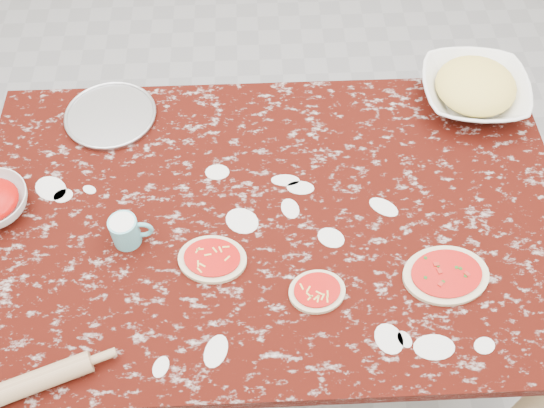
{
  "coord_description": "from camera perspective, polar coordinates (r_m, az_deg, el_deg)",
  "views": [
    {
      "loc": [
        -0.04,
        -0.93,
        2.13
      ],
      "look_at": [
        0.0,
        0.0,
        0.8
      ],
      "focal_mm": 41.22,
      "sensor_mm": 36.0,
      "label": 1
    }
  ],
  "objects": [
    {
      "name": "rolling_pin",
      "position": [
        1.53,
        -20.78,
        -14.92
      ],
      "size": [
        0.25,
        0.13,
        0.05
      ],
      "primitive_type": "cylinder",
      "rotation": [
        0.0,
        1.57,
        0.35
      ],
      "color": "tan",
      "rests_on": "worktable"
    },
    {
      "name": "worktable",
      "position": [
        1.74,
        -0.0,
        -2.52
      ],
      "size": [
        1.6,
        1.0,
        0.75
      ],
      "color": "black",
      "rests_on": "ground"
    },
    {
      "name": "pizza_mid",
      "position": [
        1.55,
        4.14,
        -7.96
      ],
      "size": [
        0.16,
        0.14,
        0.02
      ],
      "color": "beige",
      "rests_on": "worktable"
    },
    {
      "name": "cheese_bowl",
      "position": [
        2.0,
        17.94,
        9.76
      ],
      "size": [
        0.35,
        0.35,
        0.08
      ],
      "primitive_type": "imported",
      "rotation": [
        0.0,
        0.0,
        -0.09
      ],
      "color": "white",
      "rests_on": "worktable"
    },
    {
      "name": "ground",
      "position": [
        2.33,
        -0.0,
        -11.41
      ],
      "size": [
        4.0,
        4.0,
        0.0
      ],
      "primitive_type": "plane",
      "color": "gray"
    },
    {
      "name": "flour_mug",
      "position": [
        1.63,
        -13.17,
        -2.39
      ],
      "size": [
        0.11,
        0.07,
        0.09
      ],
      "color": "#5DB4BF",
      "rests_on": "worktable"
    },
    {
      "name": "pizza_tray",
      "position": [
        1.95,
        -14.52,
        7.8
      ],
      "size": [
        0.33,
        0.33,
        0.01
      ],
      "primitive_type": "cylinder",
      "rotation": [
        0.0,
        0.0,
        -0.3
      ],
      "color": "#B2B2B7",
      "rests_on": "worktable"
    },
    {
      "name": "pizza_left",
      "position": [
        1.59,
        -5.47,
        -5.02
      ],
      "size": [
        0.19,
        0.16,
        0.02
      ],
      "color": "beige",
      "rests_on": "worktable"
    },
    {
      "name": "pizza_right",
      "position": [
        1.62,
        15.59,
        -6.25
      ],
      "size": [
        0.24,
        0.19,
        0.02
      ],
      "color": "beige",
      "rests_on": "worktable"
    }
  ]
}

